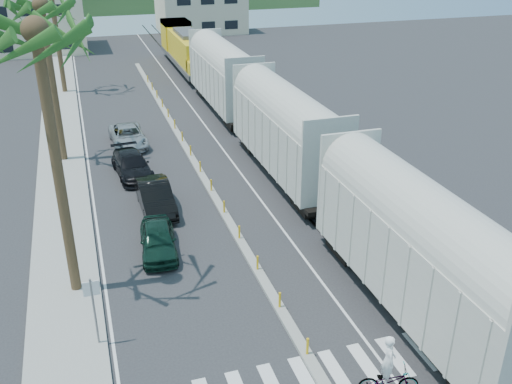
# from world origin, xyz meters

# --- Properties ---
(ground) EXTENTS (140.00, 140.00, 0.00)m
(ground) POSITION_xyz_m (0.00, 0.00, 0.00)
(ground) COLOR #28282B
(ground) RESTS_ON ground
(sidewalk) EXTENTS (3.00, 90.00, 0.15)m
(sidewalk) POSITION_xyz_m (-8.50, 25.00, 0.07)
(sidewalk) COLOR gray
(sidewalk) RESTS_ON ground
(rails) EXTENTS (1.56, 100.00, 0.06)m
(rails) POSITION_xyz_m (5.00, 28.00, 0.03)
(rails) COLOR black
(rails) RESTS_ON ground
(median) EXTENTS (0.45, 60.00, 0.85)m
(median) POSITION_xyz_m (0.00, 19.96, 0.09)
(median) COLOR gray
(median) RESTS_ON ground
(crosswalk) EXTENTS (14.00, 2.20, 0.01)m
(crosswalk) POSITION_xyz_m (0.00, -2.00, 0.01)
(crosswalk) COLOR silver
(crosswalk) RESTS_ON ground
(lane_markings) EXTENTS (9.42, 90.00, 0.01)m
(lane_markings) POSITION_xyz_m (-2.15, 25.00, 0.00)
(lane_markings) COLOR silver
(lane_markings) RESTS_ON ground
(freight_train) EXTENTS (3.00, 60.94, 5.85)m
(freight_train) POSITION_xyz_m (5.00, 20.67, 2.91)
(freight_train) COLOR beige
(freight_train) RESTS_ON ground
(street_sign) EXTENTS (0.60, 0.08, 3.00)m
(street_sign) POSITION_xyz_m (-7.30, 2.00, 1.97)
(street_sign) COLOR slate
(street_sign) RESTS_ON ground
(buildings) EXTENTS (38.00, 27.00, 10.00)m
(buildings) POSITION_xyz_m (-6.41, 71.66, 4.36)
(buildings) COLOR beige
(buildings) RESTS_ON ground
(car_lead) EXTENTS (2.44, 4.51, 1.44)m
(car_lead) POSITION_xyz_m (-4.06, 8.11, 0.72)
(car_lead) COLOR black
(car_lead) RESTS_ON ground
(car_second) EXTENTS (1.88, 4.95, 1.61)m
(car_second) POSITION_xyz_m (-3.49, 12.73, 0.81)
(car_second) COLOR black
(car_second) RESTS_ON ground
(car_third) EXTENTS (2.96, 5.37, 1.45)m
(car_third) POSITION_xyz_m (-4.18, 18.02, 0.72)
(car_third) COLOR black
(car_third) RESTS_ON ground
(car_rear) EXTENTS (2.74, 5.25, 1.41)m
(car_rear) POSITION_xyz_m (-3.80, 23.72, 0.70)
(car_rear) COLOR #ADB0B3
(car_rear) RESTS_ON ground
(cyclist) EXTENTS (1.80, 2.45, 2.44)m
(cyclist) POSITION_xyz_m (1.90, -3.51, 0.77)
(cyclist) COLOR #9EA0A5
(cyclist) RESTS_ON ground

